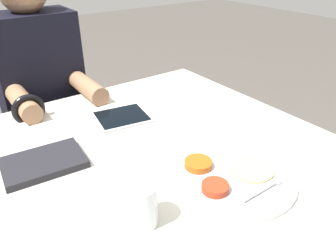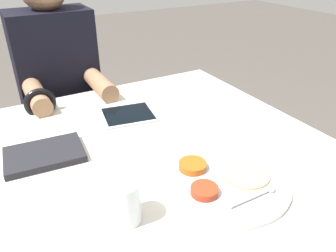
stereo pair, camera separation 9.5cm
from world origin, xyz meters
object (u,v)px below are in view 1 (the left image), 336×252
at_px(red_notebook, 44,163).
at_px(tablet_device, 122,117).
at_px(person_diner, 48,119).
at_px(drinking_glass, 142,205).
at_px(thali_tray, 229,175).

bearing_deg(red_notebook, tablet_device, 21.86).
bearing_deg(tablet_device, person_diner, 106.73).
relative_size(tablet_device, drinking_glass, 2.06).
relative_size(thali_tray, drinking_glass, 3.31).
height_order(red_notebook, drinking_glass, drinking_glass).
height_order(person_diner, drinking_glass, person_diner).
bearing_deg(person_diner, drinking_glass, -94.02).
relative_size(red_notebook, person_diner, 0.18).
distance_m(red_notebook, person_diner, 0.62).
relative_size(thali_tray, red_notebook, 1.50).
bearing_deg(drinking_glass, thali_tray, 0.24).
xyz_separation_m(thali_tray, person_diner, (-0.20, 0.90, -0.16)).
bearing_deg(tablet_device, thali_tray, -82.26).
bearing_deg(person_diner, tablet_device, -73.27).
bearing_deg(thali_tray, tablet_device, 97.74).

